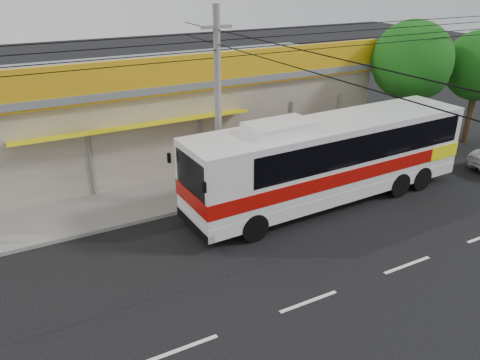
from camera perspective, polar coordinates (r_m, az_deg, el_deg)
name	(u,v)px	position (r m, az deg, el deg)	size (l,w,h in m)	color
ground	(265,260)	(16.06, 3.09, -9.67)	(120.00, 120.00, 0.00)	black
sidewalk	(195,190)	(20.71, -5.45, -1.28)	(30.00, 3.20, 0.15)	gray
lane_markings	(309,302)	(14.40, 8.37, -14.47)	(50.00, 0.12, 0.01)	silver
storefront_building	(152,111)	(24.84, -10.73, 8.26)	(22.60, 9.20, 5.70)	gray
coach_bus	(334,154)	(19.54, 11.43, 3.10)	(12.63, 3.08, 3.87)	silver
utility_pole	(217,44)	(17.54, -2.84, 16.21)	(34.00, 14.00, 7.90)	#61625F
tree_far	(414,64)	(26.30, 20.47, 13.16)	(4.08, 4.08, 6.76)	#322114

